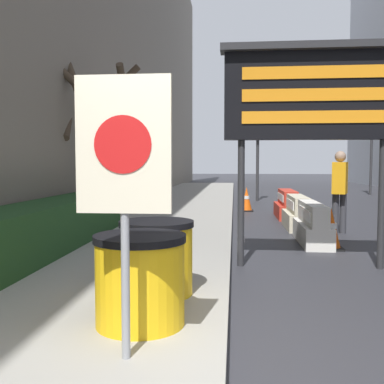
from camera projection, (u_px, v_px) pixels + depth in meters
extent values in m
cube|color=#1E421E|center=(31.00, 232.00, 6.48)|extent=(0.90, 6.77, 0.75)
cylinder|color=#4C3D2D|center=(100.00, 162.00, 10.11)|extent=(0.35, 0.35, 2.77)
cylinder|color=#4C3D2D|center=(91.00, 99.00, 9.34)|extent=(1.49, 0.24, 1.44)
cylinder|color=#4C3D2D|center=(70.00, 113.00, 9.92)|extent=(0.46, 1.36, 1.33)
cylinder|color=#4C3D2D|center=(111.00, 93.00, 10.69)|extent=(1.49, 0.33, 1.29)
cylinder|color=#4C3D2D|center=(125.00, 96.00, 10.01)|extent=(0.23, 1.26, 1.27)
cylinder|color=#4C3D2D|center=(71.00, 71.00, 9.58)|extent=(1.01, 1.14, 1.67)
cylinder|color=yellow|center=(140.00, 283.00, 3.78)|extent=(0.75, 0.75, 0.71)
cylinder|color=black|center=(140.00, 238.00, 3.75)|extent=(0.78, 0.78, 0.06)
cylinder|color=yellow|center=(157.00, 260.00, 4.67)|extent=(0.75, 0.75, 0.71)
cylinder|color=black|center=(156.00, 224.00, 4.65)|extent=(0.78, 0.78, 0.06)
cylinder|color=gray|center=(125.00, 253.00, 3.09)|extent=(0.06, 0.06, 1.49)
cube|color=beige|center=(123.00, 145.00, 3.03)|extent=(0.65, 0.04, 0.93)
cylinder|color=red|center=(123.00, 144.00, 3.00)|extent=(0.39, 0.01, 0.39)
cylinder|color=#28282B|center=(241.00, 203.00, 6.57)|extent=(0.10, 0.10, 1.85)
cylinder|color=#28282B|center=(382.00, 205.00, 6.39)|extent=(0.10, 0.10, 1.85)
cube|color=black|center=(312.00, 96.00, 6.38)|extent=(2.49, 0.24, 1.24)
cube|color=#28282B|center=(314.00, 47.00, 6.27)|extent=(2.61, 0.34, 0.10)
cube|color=orange|center=(314.00, 72.00, 6.23)|extent=(1.99, 0.02, 0.17)
cube|color=orange|center=(314.00, 95.00, 6.25)|extent=(1.99, 0.02, 0.17)
cube|color=orange|center=(313.00, 117.00, 6.27)|extent=(1.99, 0.02, 0.17)
cube|color=silver|center=(312.00, 233.00, 8.47)|extent=(0.50, 1.75, 0.38)
cube|color=silver|center=(313.00, 213.00, 8.45)|extent=(0.30, 1.75, 0.38)
cube|color=white|center=(304.00, 213.00, 8.46)|extent=(0.02, 1.40, 0.19)
cube|color=beige|center=(298.00, 220.00, 10.41)|extent=(0.58, 1.61, 0.38)
cube|color=beige|center=(298.00, 204.00, 10.39)|extent=(0.35, 1.61, 0.38)
cube|color=white|center=(290.00, 204.00, 10.41)|extent=(0.02, 1.28, 0.19)
cube|color=red|center=(287.00, 211.00, 12.44)|extent=(0.61, 1.74, 0.38)
cube|color=red|center=(288.00, 197.00, 12.41)|extent=(0.37, 1.74, 0.38)
cube|color=white|center=(280.00, 197.00, 12.43)|extent=(0.02, 1.39, 0.19)
cube|color=black|center=(331.00, 248.00, 7.89)|extent=(0.41, 0.41, 0.04)
cone|color=#EA560F|center=(331.00, 228.00, 7.86)|extent=(0.33, 0.33, 0.69)
cylinder|color=white|center=(331.00, 226.00, 7.86)|extent=(0.19, 0.19, 0.10)
cube|color=black|center=(246.00, 211.00, 14.14)|extent=(0.43, 0.43, 0.04)
cone|color=#EA560F|center=(246.00, 198.00, 14.11)|extent=(0.34, 0.34, 0.72)
cylinder|color=white|center=(246.00, 197.00, 14.11)|extent=(0.20, 0.20, 0.10)
cylinder|color=#2D2D30|center=(258.00, 158.00, 17.95)|extent=(0.12, 0.12, 3.41)
cube|color=black|center=(258.00, 126.00, 17.71)|extent=(0.28, 0.28, 0.84)
sphere|color=red|center=(258.00, 118.00, 17.54)|extent=(0.15, 0.15, 0.15)
sphere|color=#392C06|center=(258.00, 125.00, 17.56)|extent=(0.15, 0.15, 0.15)
sphere|color=black|center=(258.00, 133.00, 17.58)|extent=(0.15, 0.15, 0.15)
cylinder|color=#2D2D30|center=(371.00, 150.00, 21.29)|extent=(0.12, 0.12, 4.31)
cube|color=black|center=(373.00, 112.00, 21.02)|extent=(0.28, 0.28, 0.84)
sphere|color=red|center=(375.00, 106.00, 20.85)|extent=(0.15, 0.15, 0.15)
sphere|color=#392C06|center=(374.00, 112.00, 20.87)|extent=(0.15, 0.15, 0.15)
sphere|color=black|center=(374.00, 118.00, 20.89)|extent=(0.15, 0.15, 0.15)
cylinder|color=#333338|center=(335.00, 213.00, 9.68)|extent=(0.14, 0.14, 0.86)
cylinder|color=#333338|center=(343.00, 214.00, 9.67)|extent=(0.14, 0.14, 0.86)
cube|color=orange|center=(340.00, 178.00, 9.63)|extent=(0.42, 0.53, 0.68)
sphere|color=#947763|center=(340.00, 157.00, 9.60)|extent=(0.24, 0.24, 0.24)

